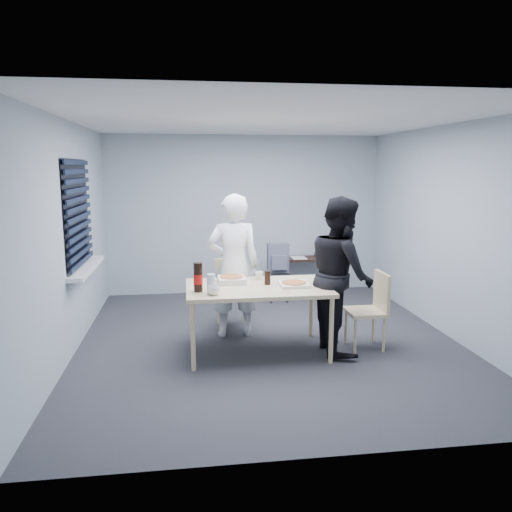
{
  "coord_description": "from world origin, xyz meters",
  "views": [
    {
      "loc": [
        -0.95,
        -5.71,
        2.08
      ],
      "look_at": [
        -0.14,
        0.1,
        1.03
      ],
      "focal_mm": 35.0,
      "sensor_mm": 36.0,
      "label": 1
    }
  ],
  "objects": [
    {
      "name": "pizza_box_a",
      "position": [
        -0.46,
        -0.14,
        0.81
      ],
      "size": [
        0.31,
        0.31,
        0.08
      ],
      "rotation": [
        0.0,
        0.0,
        0.19
      ],
      "color": "white",
      "rests_on": "dining_table"
    },
    {
      "name": "person_white",
      "position": [
        -0.39,
        0.28,
        0.89
      ],
      "size": [
        0.65,
        0.42,
        1.77
      ],
      "primitive_type": "imported",
      "rotation": [
        0.0,
        0.0,
        3.14
      ],
      "color": "white",
      "rests_on": "ground"
    },
    {
      "name": "black_box",
      "position": [
        1.24,
        2.31,
        0.63
      ],
      "size": [
        0.19,
        0.16,
        0.07
      ],
      "primitive_type": "cube",
      "rotation": [
        0.0,
        0.0,
        0.4
      ],
      "color": "black",
      "rests_on": "side_table"
    },
    {
      "name": "chair_right",
      "position": [
        1.16,
        -0.38,
        0.51
      ],
      "size": [
        0.42,
        0.42,
        0.89
      ],
      "color": "beige",
      "rests_on": "ground"
    },
    {
      "name": "rubber_band",
      "position": [
        0.1,
        -0.64,
        0.77
      ],
      "size": [
        0.06,
        0.06,
        0.0
      ],
      "primitive_type": "torus",
      "rotation": [
        0.0,
        0.0,
        0.05
      ],
      "color": "red",
      "rests_on": "dining_table"
    },
    {
      "name": "pizza_box_b",
      "position": [
        0.22,
        -0.39,
        0.79
      ],
      "size": [
        0.32,
        0.32,
        0.05
      ],
      "rotation": [
        0.0,
        0.0,
        0.31
      ],
      "color": "white",
      "rests_on": "dining_table"
    },
    {
      "name": "plastic_cups",
      "position": [
        -0.72,
        -0.59,
        0.87
      ],
      "size": [
        0.1,
        0.1,
        0.2
      ],
      "primitive_type": "cylinder",
      "rotation": [
        0.0,
        0.0,
        -0.15
      ],
      "color": "silver",
      "rests_on": "dining_table"
    },
    {
      "name": "soda_bottle",
      "position": [
        -0.85,
        -0.51,
        0.92
      ],
      "size": [
        0.1,
        0.1,
        0.31
      ],
      "rotation": [
        0.0,
        0.0,
        0.23
      ],
      "color": "black",
      "rests_on": "dining_table"
    },
    {
      "name": "papers",
      "position": [
        0.87,
        2.26,
        0.6
      ],
      "size": [
        0.26,
        0.34,
        0.01
      ],
      "primitive_type": "cube",
      "rotation": [
        0.0,
        0.0,
        0.08
      ],
      "color": "white",
      "rests_on": "side_table"
    },
    {
      "name": "side_table",
      "position": [
        1.02,
        2.28,
        0.52
      ],
      "size": [
        0.89,
        0.4,
        0.6
      ],
      "color": "#321D17",
      "rests_on": "ground"
    },
    {
      "name": "dining_table",
      "position": [
        -0.18,
        -0.34,
        0.71
      ],
      "size": [
        1.58,
        1.0,
        0.77
      ],
      "color": "beige",
      "rests_on": "ground"
    },
    {
      "name": "mug_b",
      "position": [
        -0.12,
        -0.0,
        0.82
      ],
      "size": [
        0.1,
        0.1,
        0.09
      ],
      "primitive_type": "imported",
      "color": "white",
      "rests_on": "dining_table"
    },
    {
      "name": "backpack",
      "position": [
        0.44,
        1.78,
        0.69
      ],
      "size": [
        0.33,
        0.24,
        0.46
      ],
      "rotation": [
        0.0,
        0.0,
        0.23
      ],
      "color": "slate",
      "rests_on": "stool"
    },
    {
      "name": "room",
      "position": [
        -2.2,
        0.4,
        1.44
      ],
      "size": [
        5.0,
        5.0,
        5.0
      ],
      "color": "#2A292E",
      "rests_on": "ground"
    },
    {
      "name": "chair_far",
      "position": [
        -0.39,
        0.67,
        0.51
      ],
      "size": [
        0.42,
        0.42,
        0.89
      ],
      "color": "beige",
      "rests_on": "ground"
    },
    {
      "name": "mug_a",
      "position": [
        -0.69,
        -0.67,
        0.82
      ],
      "size": [
        0.17,
        0.17,
        0.1
      ],
      "primitive_type": "imported",
      "rotation": [
        0.0,
        0.0,
        0.52
      ],
      "color": "white",
      "rests_on": "dining_table"
    },
    {
      "name": "person_black",
      "position": [
        0.76,
        -0.4,
        0.89
      ],
      "size": [
        0.47,
        0.86,
        1.77
      ],
      "primitive_type": "imported",
      "rotation": [
        0.0,
        0.0,
        1.57
      ],
      "color": "black",
      "rests_on": "ground"
    },
    {
      "name": "cola_glass",
      "position": [
        -0.06,
        -0.28,
        0.85
      ],
      "size": [
        0.09,
        0.09,
        0.16
      ],
      "primitive_type": "cylinder",
      "rotation": [
        0.0,
        0.0,
        0.43
      ],
      "color": "black",
      "rests_on": "dining_table"
    },
    {
      "name": "stool",
      "position": [
        0.44,
        1.79,
        0.35
      ],
      "size": [
        0.33,
        0.33,
        0.46
      ],
      "color": "black",
      "rests_on": "ground"
    }
  ]
}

